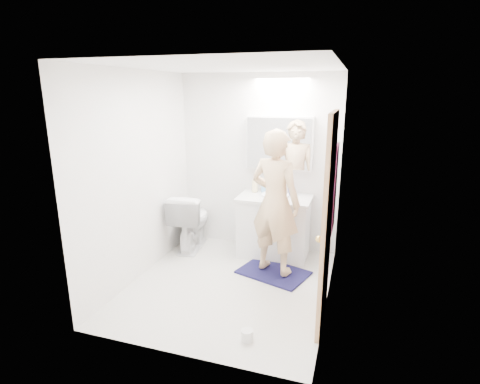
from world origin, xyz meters
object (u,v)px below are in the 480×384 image
at_px(vanity_cabinet, 274,228).
at_px(toilet_paper_roll, 247,335).
at_px(soap_bottle_a, 255,184).
at_px(toilet, 191,220).
at_px(toothbrush_cup, 291,191).
at_px(person, 275,203).
at_px(soap_bottle_b, 265,187).
at_px(medicine_cabinet, 279,143).

height_order(vanity_cabinet, toilet_paper_roll, vanity_cabinet).
bearing_deg(soap_bottle_a, toilet_paper_roll, -76.20).
distance_m(vanity_cabinet, toilet, 1.17).
bearing_deg(toilet, vanity_cabinet, 178.67).
xyz_separation_m(toothbrush_cup, toilet_paper_roll, (-0.01, -2.01, -0.82)).
height_order(vanity_cabinet, person, person).
distance_m(soap_bottle_b, toothbrush_cup, 0.37).
height_order(soap_bottle_a, soap_bottle_b, soap_bottle_a).
bearing_deg(toilet, toothbrush_cup, -175.49).
distance_m(medicine_cabinet, toilet, 1.63).
xyz_separation_m(vanity_cabinet, toilet, (-1.17, -0.11, 0.02)).
bearing_deg(soap_bottle_b, vanity_cabinet, -44.88).
height_order(medicine_cabinet, person, medicine_cabinet).
height_order(medicine_cabinet, toilet, medicine_cabinet).
distance_m(vanity_cabinet, toothbrush_cup, 0.54).
xyz_separation_m(toilet, soap_bottle_b, (0.99, 0.30, 0.49)).
distance_m(vanity_cabinet, soap_bottle_b, 0.57).
bearing_deg(toothbrush_cup, toilet, -168.53).
relative_size(vanity_cabinet, medicine_cabinet, 1.02).
bearing_deg(medicine_cabinet, toothbrush_cup, -14.77).
height_order(soap_bottle_b, toilet_paper_roll, soap_bottle_b).
distance_m(vanity_cabinet, soap_bottle_a, 0.65).
distance_m(toilet, person, 1.44).
xyz_separation_m(vanity_cabinet, person, (0.12, -0.54, 0.52)).
xyz_separation_m(person, toothbrush_cup, (0.07, 0.70, -0.04)).
bearing_deg(vanity_cabinet, toilet_paper_roll, -84.50).
height_order(medicine_cabinet, soap_bottle_a, medicine_cabinet).
distance_m(medicine_cabinet, soap_bottle_a, 0.65).
xyz_separation_m(soap_bottle_a, toothbrush_cup, (0.50, 0.01, -0.07)).
xyz_separation_m(soap_bottle_a, soap_bottle_b, (0.13, 0.03, -0.03)).
bearing_deg(soap_bottle_b, toilet_paper_roll, -79.99).
relative_size(vanity_cabinet, toothbrush_cup, 8.95).
height_order(soap_bottle_a, toothbrush_cup, soap_bottle_a).
distance_m(toilet, soap_bottle_b, 1.14).
distance_m(vanity_cabinet, person, 0.75).
bearing_deg(toothbrush_cup, toilet_paper_roll, -90.28).
height_order(soap_bottle_a, toilet_paper_roll, soap_bottle_a).
height_order(vanity_cabinet, soap_bottle_a, soap_bottle_a).
relative_size(toilet, toothbrush_cup, 8.08).
xyz_separation_m(vanity_cabinet, soap_bottle_b, (-0.18, 0.18, 0.51)).
xyz_separation_m(medicine_cabinet, toothbrush_cup, (0.19, -0.05, -0.63)).
bearing_deg(toilet, toilet_paper_roll, 120.76).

